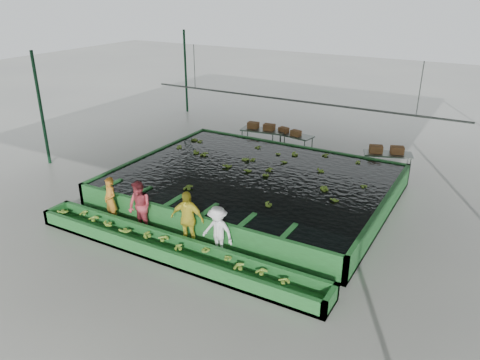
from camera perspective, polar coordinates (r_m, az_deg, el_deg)
The scene contains 21 objects.
ground at distance 16.91m, azimuth -0.84°, elevation -3.70°, with size 80.00×80.00×0.00m, color gray.
shed_roof at distance 15.34m, azimuth -0.95°, elevation 13.25°, with size 20.00×22.00×0.04m, color gray.
shed_posts at distance 15.95m, azimuth -0.89°, elevation 4.36°, with size 20.00×22.00×5.00m, color #0E321C, non-canonical shape.
flotation_tank at distance 17.91m, azimuth 1.59°, elevation -0.54°, with size 10.00×8.00×0.90m, color #246C2C, non-canonical shape.
tank_water at distance 17.75m, azimuth 1.60°, elevation 0.64°, with size 9.70×7.70×0.00m, color black.
sorting_trough at distance 14.20m, azimuth -8.32°, elevation -8.41°, with size 10.00×1.00×0.50m, color #246C2C, non-canonical shape.
cableway_rail at distance 20.12m, azimuth 6.46°, elevation 9.62°, with size 0.08×0.08×14.00m, color #59605B.
rail_hanger_left at distance 22.33m, azimuth -5.58°, elevation 13.60°, with size 0.04×0.04×2.00m, color #59605B.
rail_hanger_right at distance 18.56m, azimuth 21.10°, elevation 10.30°, with size 0.04×0.04×2.00m, color #59605B.
worker_a at distance 16.37m, azimuth -15.51°, elevation -2.39°, with size 0.59×0.39×1.62m, color orange.
worker_b at distance 15.52m, azimuth -12.14°, elevation -3.24°, with size 0.84×0.66×1.73m, color #C4404D.
worker_c at distance 14.41m, azimuth -6.46°, elevation -4.75°, with size 1.08×0.45×1.84m, color yellow.
worker_d at distance 13.91m, azimuth -2.73°, elevation -6.27°, with size 1.03×0.59×1.60m, color white.
packing_table_left at distance 23.07m, azimuth 2.86°, elevation 5.00°, with size 2.15×0.86×0.98m, color #59605B, non-canonical shape.
packing_table_mid at distance 22.69m, azimuth 6.37°, elevation 4.47°, with size 2.00×0.80×0.91m, color #59605B, non-canonical shape.
packing_table_right at distance 20.96m, azimuth 17.46°, elevation 1.96°, with size 1.99×0.80×0.91m, color #59605B, non-canonical shape.
box_stack_left at distance 23.00m, azimuth 2.58°, elevation 6.23°, with size 1.36×0.38×0.29m, color brown, non-canonical shape.
box_stack_mid at distance 22.55m, azimuth 6.07°, elevation 5.59°, with size 1.18×0.33×0.25m, color brown, non-canonical shape.
box_stack_right at distance 20.84m, azimuth 17.38°, elevation 3.17°, with size 1.41×0.39×0.30m, color brown, non-canonical shape.
floating_bananas at distance 18.41m, azimuth 2.78°, elevation 1.46°, with size 8.58×5.85×0.12m, color olive, non-canonical shape.
trough_bananas at distance 14.12m, azimuth -8.36°, elevation -7.89°, with size 9.13×0.61×0.12m, color olive, non-canonical shape.
Camera 1 is at (7.71, -13.01, 7.57)m, focal length 35.00 mm.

